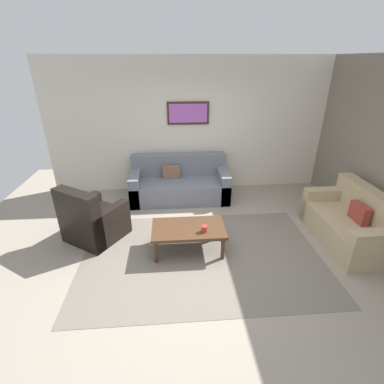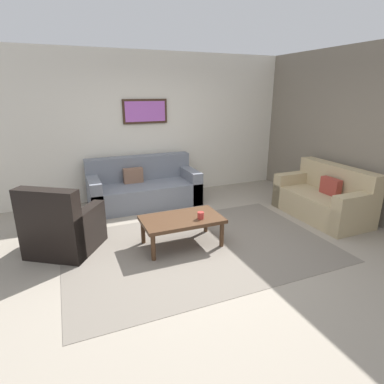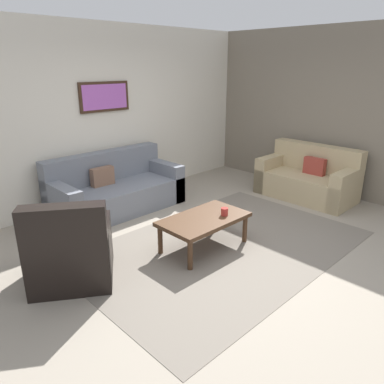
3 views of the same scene
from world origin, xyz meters
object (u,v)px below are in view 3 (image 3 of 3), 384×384
Objects in this scene: couch_main at (114,191)px; couch_loveseat at (309,180)px; armchair_leather at (71,256)px; cup at (224,212)px; coffee_table at (204,221)px; framed_artwork at (105,97)px.

couch_loveseat is (2.72, -1.86, 0.01)m from couch_main.
couch_main is at bearing 45.26° from armchair_leather.
couch_loveseat is at bearing 4.33° from cup.
couch_loveseat is 2.66m from coffee_table.
couch_loveseat is 1.42× the size of armchair_leather.
couch_main is 1.48m from framed_artwork.
cup reaches higher than coffee_table.
armchair_leather is 1.28× the size of framed_artwork.
cup is at bearing -88.44° from framed_artwork.
coffee_table is at bearing -93.86° from framed_artwork.
coffee_table is 1.27× the size of framed_artwork.
armchair_leather is 1.01× the size of coffee_table.
couch_loveseat is 4.21m from armchair_leather.
coffee_table is at bearing -15.46° from armchair_leather.
couch_loveseat is 2.44m from cup.
framed_artwork is at bearing 48.47° from armchair_leather.
armchair_leather reaches higher than couch_loveseat.
coffee_table is (-2.66, -0.05, 0.06)m from couch_loveseat.
couch_main is 2.33× the size of framed_artwork.
couch_main is at bearing 145.59° from couch_loveseat.
framed_artwork is (-0.07, 2.48, 1.24)m from cup.
framed_artwork reaches higher than cup.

